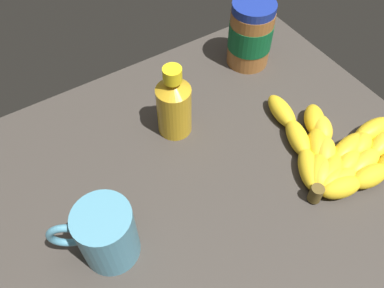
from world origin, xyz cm
name	(u,v)px	position (x,y,z in cm)	size (l,w,h in cm)	color
ground_plane	(203,185)	(0.00, 0.00, -2.09)	(75.90, 60.47, 4.17)	#38332D
banana_bunch	(337,154)	(20.22, -8.59, 1.70)	(21.97, 24.02, 3.55)	yellow
peanut_butter_jar	(250,34)	(23.02, 19.00, 6.46)	(8.42, 8.42, 13.10)	#9E602D
honey_bottle	(174,104)	(1.53, 11.37, 6.05)	(5.81, 5.81, 13.72)	gold
coffee_mug	(105,234)	(-17.51, -3.07, 4.96)	(11.03, 7.93, 9.89)	teal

